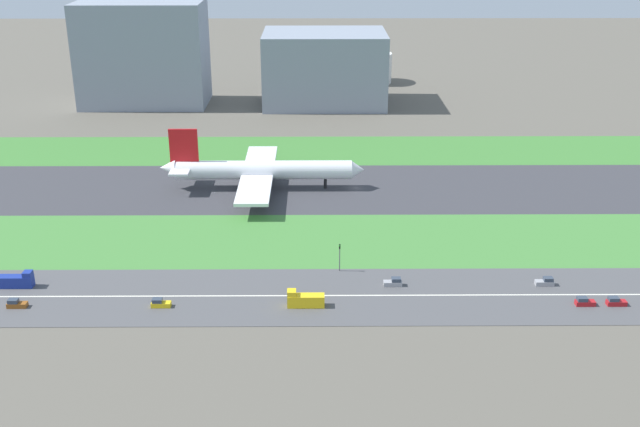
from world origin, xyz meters
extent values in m
plane|color=#5B564C|center=(0.00, 0.00, 0.00)|extent=(800.00, 800.00, 0.00)
cube|color=#38383D|center=(0.00, 0.00, 0.05)|extent=(280.00, 46.00, 0.10)
cube|color=#3D7A33|center=(0.00, 41.00, 0.05)|extent=(280.00, 36.00, 0.10)
cube|color=#427F38|center=(0.00, -41.00, 0.05)|extent=(280.00, 36.00, 0.10)
cube|color=#4C4C4F|center=(0.00, -73.00, 0.05)|extent=(280.00, 28.00, 0.10)
cube|color=silver|center=(0.00, -73.00, 0.11)|extent=(266.00, 0.50, 0.01)
cylinder|color=white|center=(-29.39, 0.00, 6.30)|extent=(56.00, 6.00, 6.00)
cone|color=white|center=(0.61, 0.00, 6.30)|extent=(4.00, 5.70, 5.70)
cone|color=white|center=(-59.89, 0.00, 7.10)|extent=(5.00, 5.40, 5.40)
cube|color=red|center=(-54.39, 0.00, 14.30)|extent=(9.00, 0.80, 11.00)
cube|color=white|center=(-55.39, 0.00, 7.30)|extent=(6.00, 16.00, 0.60)
cube|color=white|center=(-31.39, 15.00, 5.10)|extent=(10.00, 26.00, 1.00)
cylinder|color=gray|center=(-30.39, 9.00, 2.90)|extent=(5.00, 3.20, 3.20)
cube|color=white|center=(-31.39, -15.00, 5.10)|extent=(10.00, 26.00, 1.00)
cylinder|color=gray|center=(-30.39, -9.00, 2.90)|extent=(5.00, 3.20, 3.20)
cylinder|color=black|center=(-9.79, 0.00, 1.70)|extent=(1.00, 1.00, 3.20)
cylinder|color=black|center=(-33.39, 3.50, 1.70)|extent=(1.00, 1.00, 3.20)
cylinder|color=black|center=(-33.39, -3.50, 1.70)|extent=(1.00, 1.00, 3.20)
cube|color=brown|center=(-80.54, -78.00, 0.65)|extent=(4.40, 1.80, 1.10)
cube|color=#333D4C|center=(-81.34, -78.00, 1.65)|extent=(2.20, 1.66, 0.90)
cube|color=#99999E|center=(41.75, -68.00, 0.65)|extent=(4.40, 1.80, 1.10)
cube|color=#333D4C|center=(42.55, -68.00, 1.65)|extent=(2.20, 1.66, 0.90)
cube|color=#99999E|center=(5.40, -68.00, 0.65)|extent=(4.40, 1.80, 1.10)
cube|color=#333D4C|center=(6.20, -68.00, 1.65)|extent=(2.20, 1.66, 0.90)
cube|color=#B2191E|center=(48.22, -78.00, 0.65)|extent=(4.40, 1.80, 1.10)
cube|color=#333D4C|center=(47.42, -78.00, 1.65)|extent=(2.20, 1.66, 0.90)
cube|color=#B2191E|center=(55.34, -78.00, 0.65)|extent=(4.40, 1.80, 1.10)
cube|color=#333D4C|center=(54.54, -78.00, 1.65)|extent=(2.20, 1.66, 0.90)
cube|color=navy|center=(-84.47, -68.00, 1.50)|extent=(8.40, 2.50, 2.80)
cube|color=navy|center=(-81.27, -68.00, 3.50)|extent=(2.00, 2.30, 1.20)
cube|color=yellow|center=(-48.04, -78.00, 0.65)|extent=(4.40, 1.80, 1.10)
cube|color=#333D4C|center=(-48.84, -78.00, 1.65)|extent=(2.20, 1.66, 0.90)
cube|color=yellow|center=(-15.24, -78.00, 1.50)|extent=(8.40, 2.50, 2.80)
cube|color=yellow|center=(-18.44, -78.00, 3.50)|extent=(2.00, 2.30, 1.20)
cylinder|color=#4C4C51|center=(-7.07, -60.00, 3.10)|extent=(0.24, 0.24, 6.00)
cube|color=black|center=(-7.07, -60.00, 6.70)|extent=(0.36, 0.36, 1.20)
sphere|color=#19D826|center=(-7.07, -60.20, 7.00)|extent=(0.24, 0.24, 0.24)
cube|color=gray|center=(-90.00, 114.00, 22.85)|extent=(55.78, 31.59, 45.70)
cube|color=gray|center=(-8.64, 114.00, 16.17)|extent=(54.73, 39.38, 32.35)
cylinder|color=silver|center=(15.71, 159.00, 7.49)|extent=(21.09, 21.09, 14.99)
camera|label=1|loc=(-13.15, -230.81, 84.40)|focal=42.91mm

